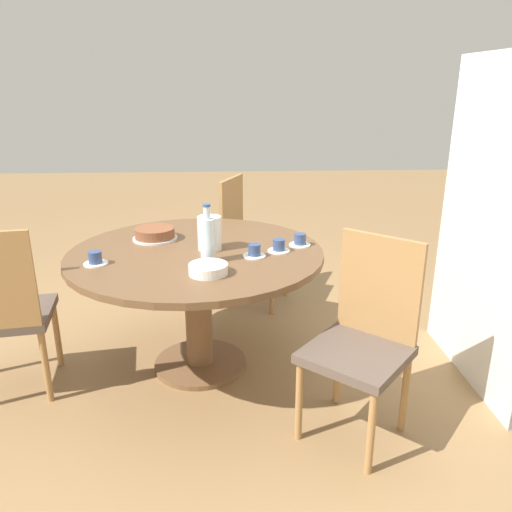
{
  "coord_description": "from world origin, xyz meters",
  "views": [
    {
      "loc": [
        2.61,
        0.19,
        1.58
      ],
      "look_at": [
        0.0,
        0.33,
        0.68
      ],
      "focal_mm": 35.0,
      "sensor_mm": 36.0,
      "label": 1
    }
  ],
  "objects_px": {
    "chair_b": "(5,310)",
    "water_bottle": "(208,239)",
    "chair_c": "(364,336)",
    "chair_a": "(248,239)",
    "cake_main": "(155,234)",
    "bookshelf": "(503,232)",
    "cup_a": "(254,252)",
    "cup_d": "(279,247)",
    "coffee_pot": "(209,232)",
    "cup_c": "(300,241)",
    "cup_b": "(95,259)"
  },
  "relations": [
    {
      "from": "chair_b",
      "to": "water_bottle",
      "type": "height_order",
      "value": "water_bottle"
    },
    {
      "from": "cake_main",
      "to": "cup_b",
      "type": "height_order",
      "value": "same"
    },
    {
      "from": "cake_main",
      "to": "water_bottle",
      "type": "bearing_deg",
      "value": 38.49
    },
    {
      "from": "chair_b",
      "to": "cup_d",
      "type": "distance_m",
      "value": 1.46
    },
    {
      "from": "chair_c",
      "to": "water_bottle",
      "type": "distance_m",
      "value": 0.9
    },
    {
      "from": "chair_a",
      "to": "cake_main",
      "type": "bearing_deg",
      "value": 164.19
    },
    {
      "from": "water_bottle",
      "to": "cup_b",
      "type": "bearing_deg",
      "value": -89.16
    },
    {
      "from": "water_bottle",
      "to": "cup_a",
      "type": "xyz_separation_m",
      "value": [
        -0.07,
        0.24,
        -0.1
      ]
    },
    {
      "from": "chair_c",
      "to": "water_bottle",
      "type": "relative_size",
      "value": 3.11
    },
    {
      "from": "bookshelf",
      "to": "water_bottle",
      "type": "relative_size",
      "value": 5.76
    },
    {
      "from": "chair_c",
      "to": "chair_a",
      "type": "bearing_deg",
      "value": 148.12
    },
    {
      "from": "water_bottle",
      "to": "coffee_pot",
      "type": "bearing_deg",
      "value": 179.64
    },
    {
      "from": "chair_a",
      "to": "coffee_pot",
      "type": "relative_size",
      "value": 4.17
    },
    {
      "from": "coffee_pot",
      "to": "cup_a",
      "type": "distance_m",
      "value": 0.29
    },
    {
      "from": "cup_c",
      "to": "chair_b",
      "type": "bearing_deg",
      "value": -79.65
    },
    {
      "from": "coffee_pot",
      "to": "cup_c",
      "type": "height_order",
      "value": "coffee_pot"
    },
    {
      "from": "chair_a",
      "to": "chair_c",
      "type": "height_order",
      "value": "same"
    },
    {
      "from": "cup_b",
      "to": "cup_d",
      "type": "xyz_separation_m",
      "value": [
        -0.16,
        0.95,
        0.0
      ]
    },
    {
      "from": "cake_main",
      "to": "cup_d",
      "type": "distance_m",
      "value": 0.75
    },
    {
      "from": "cake_main",
      "to": "cup_d",
      "type": "height_order",
      "value": "same"
    },
    {
      "from": "chair_c",
      "to": "coffee_pot",
      "type": "bearing_deg",
      "value": -179.8
    },
    {
      "from": "chair_b",
      "to": "cup_d",
      "type": "relative_size",
      "value": 7.75
    },
    {
      "from": "cake_main",
      "to": "chair_a",
      "type": "bearing_deg",
      "value": 141.36
    },
    {
      "from": "cup_a",
      "to": "cup_c",
      "type": "height_order",
      "value": "same"
    },
    {
      "from": "chair_a",
      "to": "chair_b",
      "type": "bearing_deg",
      "value": 154.82
    },
    {
      "from": "cup_a",
      "to": "water_bottle",
      "type": "bearing_deg",
      "value": -73.98
    },
    {
      "from": "coffee_pot",
      "to": "cup_a",
      "type": "relative_size",
      "value": 1.86
    },
    {
      "from": "cup_d",
      "to": "coffee_pot",
      "type": "bearing_deg",
      "value": -98.93
    },
    {
      "from": "cake_main",
      "to": "cup_c",
      "type": "bearing_deg",
      "value": 79.02
    },
    {
      "from": "chair_c",
      "to": "cup_a",
      "type": "bearing_deg",
      "value": 175.72
    },
    {
      "from": "chair_b",
      "to": "cup_c",
      "type": "height_order",
      "value": "chair_b"
    },
    {
      "from": "coffee_pot",
      "to": "cup_d",
      "type": "height_order",
      "value": "coffee_pot"
    },
    {
      "from": "cup_c",
      "to": "cup_d",
      "type": "bearing_deg",
      "value": -51.9
    },
    {
      "from": "chair_a",
      "to": "cup_b",
      "type": "bearing_deg",
      "value": 167.18
    },
    {
      "from": "bookshelf",
      "to": "chair_a",
      "type": "bearing_deg",
      "value": 50.04
    },
    {
      "from": "cup_b",
      "to": "cup_d",
      "type": "bearing_deg",
      "value": 99.35
    },
    {
      "from": "cup_c",
      "to": "cup_a",
      "type": "bearing_deg",
      "value": -56.04
    },
    {
      "from": "coffee_pot",
      "to": "cup_c",
      "type": "relative_size",
      "value": 1.86
    },
    {
      "from": "chair_a",
      "to": "chair_c",
      "type": "distance_m",
      "value": 1.61
    },
    {
      "from": "chair_a",
      "to": "cup_d",
      "type": "bearing_deg",
      "value": -149.58
    },
    {
      "from": "coffee_pot",
      "to": "water_bottle",
      "type": "relative_size",
      "value": 0.75
    },
    {
      "from": "coffee_pot",
      "to": "cup_d",
      "type": "distance_m",
      "value": 0.39
    },
    {
      "from": "chair_a",
      "to": "cup_d",
      "type": "distance_m",
      "value": 1.02
    },
    {
      "from": "cup_a",
      "to": "cup_d",
      "type": "distance_m",
      "value": 0.16
    },
    {
      "from": "cup_c",
      "to": "cup_d",
      "type": "relative_size",
      "value": 1.0
    },
    {
      "from": "bookshelf",
      "to": "cup_a",
      "type": "relative_size",
      "value": 14.33
    },
    {
      "from": "cup_b",
      "to": "cup_c",
      "type": "xyz_separation_m",
      "value": [
        -0.26,
        1.08,
        0.0
      ]
    },
    {
      "from": "chair_b",
      "to": "cup_b",
      "type": "xyz_separation_m",
      "value": [
        -0.03,
        0.48,
        0.26
      ]
    },
    {
      "from": "chair_c",
      "to": "bookshelf",
      "type": "height_order",
      "value": "bookshelf"
    },
    {
      "from": "water_bottle",
      "to": "bookshelf",
      "type": "bearing_deg",
      "value": 91.18
    }
  ]
}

